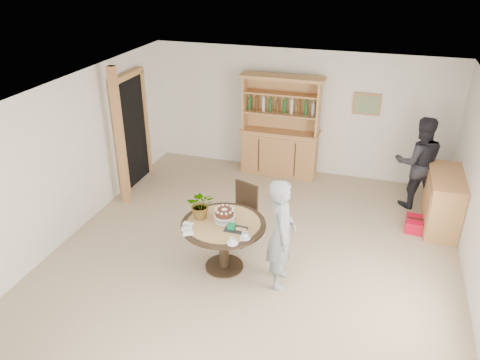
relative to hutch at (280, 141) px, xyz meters
name	(u,v)px	position (x,y,z in m)	size (l,w,h in m)	color
ground	(249,265)	(0.30, -3.24, -0.69)	(7.00, 7.00, 0.00)	tan
room_shell	(251,157)	(0.30, -3.23, 1.05)	(6.04, 7.04, 2.52)	white
doorway	(131,129)	(-2.63, -1.24, 0.42)	(0.13, 1.10, 2.18)	black
pine_post	(120,138)	(-2.40, -2.04, 0.56)	(0.12, 0.12, 2.50)	#AD7A49
hutch	(280,141)	(0.00, 0.00, 0.00)	(1.62, 0.54, 2.04)	tan
sideboard	(443,201)	(3.04, -1.24, -0.22)	(0.54, 1.26, 0.94)	tan
dining_table	(224,232)	(-0.04, -3.39, -0.08)	(1.20, 1.20, 0.76)	black
dining_chair	(242,209)	(-0.01, -2.56, -0.15)	(0.54, 0.54, 0.95)	black
birthday_cake	(224,213)	(-0.04, -3.34, 0.19)	(0.30, 0.30, 0.20)	white
flower_vase	(201,204)	(-0.39, -3.34, 0.28)	(0.38, 0.33, 0.42)	#3F7233
gift_tray	(235,228)	(0.17, -3.51, 0.10)	(0.30, 0.20, 0.08)	black
coffee_cup_a	(245,236)	(0.36, -3.67, 0.11)	(0.15, 0.15, 0.09)	white
coffee_cup_b	(233,241)	(0.24, -3.84, 0.11)	(0.15, 0.15, 0.08)	white
napkins	(188,229)	(-0.45, -3.70, 0.09)	(0.24, 0.33, 0.03)	white
teen_boy	(281,234)	(0.81, -3.49, 0.11)	(0.58, 0.38, 1.60)	gray
adult_person	(419,163)	(2.62, -0.63, 0.15)	(0.82, 0.64, 1.68)	black
red_suitcase	(424,226)	(2.80, -1.50, -0.59)	(0.62, 0.44, 0.21)	red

